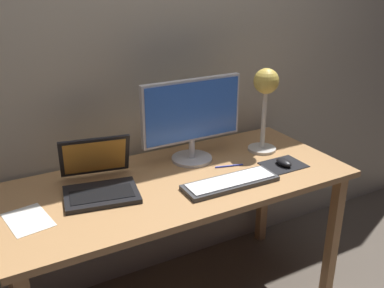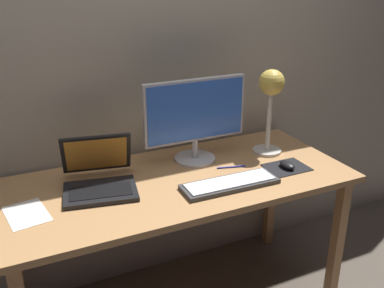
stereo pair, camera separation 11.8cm
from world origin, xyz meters
name	(u,v)px [view 1 (the left image)]	position (x,y,z in m)	size (l,w,h in m)	color
back_wall	(138,42)	(0.00, 0.40, 1.30)	(4.80, 0.06, 2.60)	#B2A893
desk	(178,194)	(0.00, 0.00, 0.66)	(1.60, 0.70, 0.74)	tan
monitor	(192,116)	(0.16, 0.15, 0.97)	(0.52, 0.20, 0.41)	silver
keyboard_main	(230,182)	(0.18, -0.17, 0.75)	(0.44, 0.15, 0.03)	#38383A
laptop	(98,176)	(-0.34, 0.08, 0.80)	(0.36, 0.38, 0.22)	black
desk_lamp	(266,93)	(0.54, 0.08, 1.05)	(0.15, 0.15, 0.44)	beige
mousepad	(283,165)	(0.52, -0.12, 0.74)	(0.20, 0.16, 0.00)	black
mouse	(284,162)	(0.51, -0.13, 0.76)	(0.06, 0.10, 0.03)	black
paper_sheet_near_mouse	(28,220)	(-0.66, -0.04, 0.74)	(0.15, 0.21, 0.00)	white
pen	(229,166)	(0.28, -0.01, 0.74)	(0.01, 0.01, 0.14)	#2633A5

